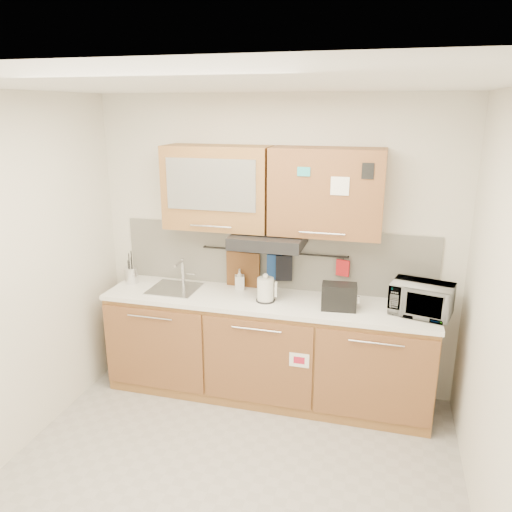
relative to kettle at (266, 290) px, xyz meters
The scene contains 20 objects.
floor 1.52m from the kettle, 90.38° to the right, with size 3.20×3.20×0.00m, color #9E9993.
ceiling 1.95m from the kettle, 90.38° to the right, with size 3.20×3.20×0.00m, color white.
wall_back 0.46m from the kettle, 91.18° to the left, with size 3.20×3.20×0.00m, color silver.
wall_right 1.98m from the kettle, 35.50° to the right, with size 3.00×3.00×0.00m, color silver.
base_cabinet 0.61m from the kettle, 97.56° to the left, with size 2.80×0.64×0.88m.
countertop 0.13m from the kettle, 97.89° to the left, with size 2.82×0.62×0.04m, color white.
backsplash 0.40m from the kettle, 91.22° to the left, with size 2.80×0.02×0.56m, color silver.
upper_cabinets 0.84m from the kettle, 93.77° to the left, with size 1.82×0.37×0.70m.
range_hood 0.42m from the kettle, 93.76° to the left, with size 0.60×0.46×0.10m, color black.
sink 0.86m from the kettle, behind, with size 0.42×0.40×0.26m.
utensil_rail 0.40m from the kettle, 91.37° to the left, with size 0.02×0.02×1.30m, color black.
utensil_crock 1.31m from the kettle, behind, with size 0.13×0.13×0.30m.
kettle is the anchor object (origin of this frame).
toaster 0.61m from the kettle, ahead, with size 0.29×0.19×0.21m.
microwave 1.24m from the kettle, ahead, with size 0.46×0.31×0.25m, color #999999.
soap_bottle 0.37m from the kettle, 142.26° to the left, with size 0.08×0.08×0.18m, color #999999.
cutting_board 0.41m from the kettle, 133.46° to the left, with size 0.31×0.02×0.39m, color brown.
oven_mitt 0.32m from the kettle, 88.68° to the left, with size 0.13×0.03×0.22m, color navy.
dark_pouch 0.33m from the kettle, 72.94° to the left, with size 0.15×0.04×0.23m, color black.
pot_holder 0.69m from the kettle, 26.43° to the left, with size 0.11×0.02×0.14m, color red.
Camera 1 is at (0.94, -2.66, 2.48)m, focal length 35.00 mm.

